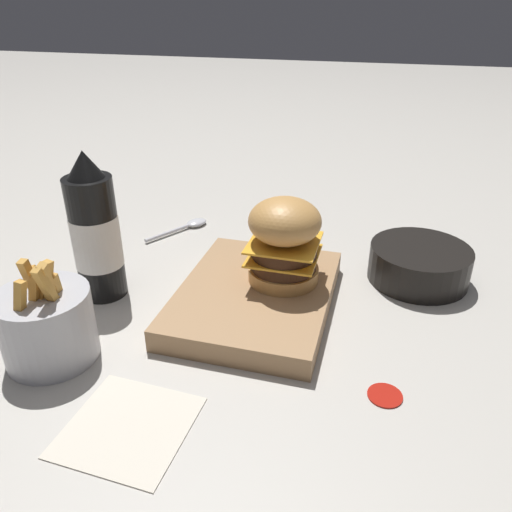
{
  "coord_description": "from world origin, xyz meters",
  "views": [
    {
      "loc": [
        -0.6,
        -0.13,
        0.41
      ],
      "look_at": [
        0.0,
        0.03,
        0.08
      ],
      "focal_mm": 35.0,
      "sensor_mm": 36.0,
      "label": 1
    }
  ],
  "objects_px": {
    "fries_basket": "(47,324)",
    "side_bowl": "(419,263)",
    "spoon": "(190,225)",
    "burger": "(287,241)",
    "ketchup_bottle": "(96,234)",
    "serving_board": "(256,296)"
  },
  "relations": [
    {
      "from": "ketchup_bottle",
      "to": "side_bowl",
      "type": "bearing_deg",
      "value": -69.88
    },
    {
      "from": "side_bowl",
      "to": "serving_board",
      "type": "bearing_deg",
      "value": 121.65
    },
    {
      "from": "burger",
      "to": "ketchup_bottle",
      "type": "relative_size",
      "value": 0.57
    },
    {
      "from": "fries_basket",
      "to": "ketchup_bottle",
      "type": "bearing_deg",
      "value": 6.43
    },
    {
      "from": "burger",
      "to": "fries_basket",
      "type": "relative_size",
      "value": 0.87
    },
    {
      "from": "fries_basket",
      "to": "side_bowl",
      "type": "bearing_deg",
      "value": -54.2
    },
    {
      "from": "burger",
      "to": "spoon",
      "type": "distance_m",
      "value": 0.32
    },
    {
      "from": "burger",
      "to": "ketchup_bottle",
      "type": "distance_m",
      "value": 0.28
    },
    {
      "from": "fries_basket",
      "to": "spoon",
      "type": "distance_m",
      "value": 0.42
    },
    {
      "from": "burger",
      "to": "ketchup_bottle",
      "type": "bearing_deg",
      "value": 102.18
    },
    {
      "from": "ketchup_bottle",
      "to": "spoon",
      "type": "height_order",
      "value": "ketchup_bottle"
    },
    {
      "from": "serving_board",
      "to": "fries_basket",
      "type": "distance_m",
      "value": 0.29
    },
    {
      "from": "serving_board",
      "to": "fries_basket",
      "type": "xyz_separation_m",
      "value": [
        -0.18,
        0.22,
        0.03
      ]
    },
    {
      "from": "side_bowl",
      "to": "spoon",
      "type": "distance_m",
      "value": 0.44
    },
    {
      "from": "ketchup_bottle",
      "to": "spoon",
      "type": "distance_m",
      "value": 0.28
    },
    {
      "from": "burger",
      "to": "side_bowl",
      "type": "height_order",
      "value": "burger"
    },
    {
      "from": "serving_board",
      "to": "spoon",
      "type": "height_order",
      "value": "serving_board"
    },
    {
      "from": "serving_board",
      "to": "ketchup_bottle",
      "type": "relative_size",
      "value": 1.26
    },
    {
      "from": "serving_board",
      "to": "spoon",
      "type": "xyz_separation_m",
      "value": [
        0.23,
        0.2,
        -0.01
      ]
    },
    {
      "from": "serving_board",
      "to": "side_bowl",
      "type": "relative_size",
      "value": 1.79
    },
    {
      "from": "serving_board",
      "to": "spoon",
      "type": "distance_m",
      "value": 0.31
    },
    {
      "from": "burger",
      "to": "spoon",
      "type": "xyz_separation_m",
      "value": [
        0.2,
        0.24,
        -0.09
      ]
    }
  ]
}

